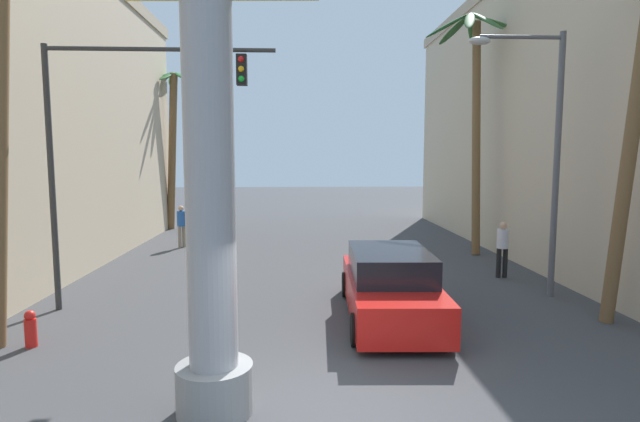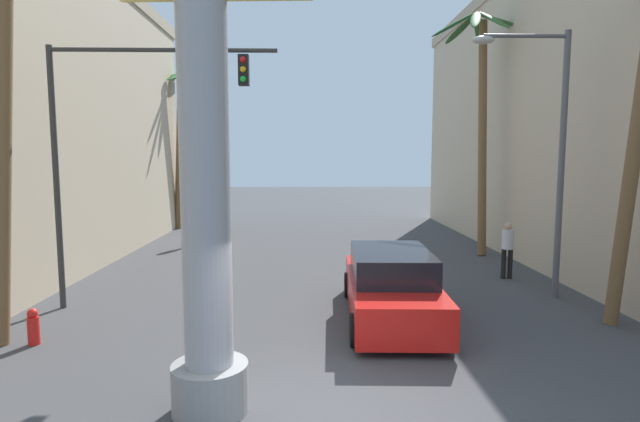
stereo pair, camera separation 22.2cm
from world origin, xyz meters
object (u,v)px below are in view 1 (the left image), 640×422
street_lamp (543,138)px  traffic_light_mast (118,126)px  pedestrian_far_left (181,223)px  fire_hydrant (31,329)px  neon_sign_pole (207,23)px  palm_tree_mid_right (474,99)px  palm_tree_near_right (638,79)px  car_lead (390,286)px  palm_tree_far_left (173,130)px  pedestrian_mid_right (503,245)px

street_lamp → traffic_light_mast: bearing=-176.6°
pedestrian_far_left → street_lamp: bearing=-34.9°
fire_hydrant → neon_sign_pole: bearing=-34.0°
traffic_light_mast → palm_tree_mid_right: bearing=31.5°
neon_sign_pole → traffic_light_mast: size_ratio=1.83×
neon_sign_pole → palm_tree_near_right: neon_sign_pole is taller
car_lead → traffic_light_mast: bearing=171.3°
neon_sign_pole → fire_hydrant: neon_sign_pole is taller
palm_tree_near_right → car_lead: bearing=171.2°
palm_tree_far_left → car_lead: bearing=-60.3°
street_lamp → pedestrian_mid_right: (-0.07, 2.05, -3.12)m
car_lead → pedestrian_far_left: 11.44m
palm_tree_mid_right → traffic_light_mast: bearing=-148.5°
traffic_light_mast → palm_tree_near_right: palm_tree_near_right is taller
car_lead → pedestrian_mid_right: (4.12, 3.62, 0.26)m
pedestrian_far_left → pedestrian_mid_right: pedestrian_far_left is taller
street_lamp → pedestrian_far_left: 13.71m
neon_sign_pole → fire_hydrant: size_ratio=15.79×
palm_tree_mid_right → car_lead: bearing=-120.8°
car_lead → palm_tree_near_right: size_ratio=0.60×
palm_tree_far_left → palm_tree_near_right: (13.23, -15.27, 0.26)m
palm_tree_far_left → street_lamp: bearing=-46.1°
neon_sign_pole → street_lamp: neon_sign_pole is taller
traffic_light_mast → palm_tree_far_left: size_ratio=0.78×
neon_sign_pole → traffic_light_mast: neon_sign_pole is taller
traffic_light_mast → pedestrian_far_left: (-0.54, 8.26, -3.37)m
palm_tree_far_left → palm_tree_near_right: bearing=-49.1°
palm_tree_far_left → traffic_light_mast: bearing=-81.4°
palm_tree_near_right → pedestrian_mid_right: (-0.85, 4.39, -4.24)m
pedestrian_far_left → pedestrian_mid_right: size_ratio=1.00×
palm_tree_mid_right → pedestrian_mid_right: 6.20m
car_lead → palm_tree_mid_right: size_ratio=0.56×
car_lead → palm_tree_near_right: palm_tree_near_right is taller
palm_tree_far_left → pedestrian_far_left: 6.78m
palm_tree_far_left → fire_hydrant: 16.64m
pedestrian_mid_right → street_lamp: bearing=-88.2°
neon_sign_pole → palm_tree_far_left: 19.27m
palm_tree_near_right → palm_tree_mid_right: bearing=93.3°
traffic_light_mast → palm_tree_far_left: 13.71m
palm_tree_near_right → neon_sign_pole: bearing=-157.9°
car_lead → pedestrian_mid_right: bearing=41.4°
neon_sign_pole → palm_tree_mid_right: 13.99m
palm_tree_mid_right → neon_sign_pole: bearing=-123.7°
pedestrian_mid_right → palm_tree_mid_right: bearing=84.5°
traffic_light_mast → pedestrian_mid_right: size_ratio=3.65×
traffic_light_mast → car_lead: bearing=-8.7°
palm_tree_far_left → palm_tree_near_right: 20.21m
traffic_light_mast → street_lamp: bearing=3.4°
neon_sign_pole → palm_tree_mid_right: neon_sign_pole is taller
traffic_light_mast → palm_tree_far_left: palm_tree_far_left is taller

